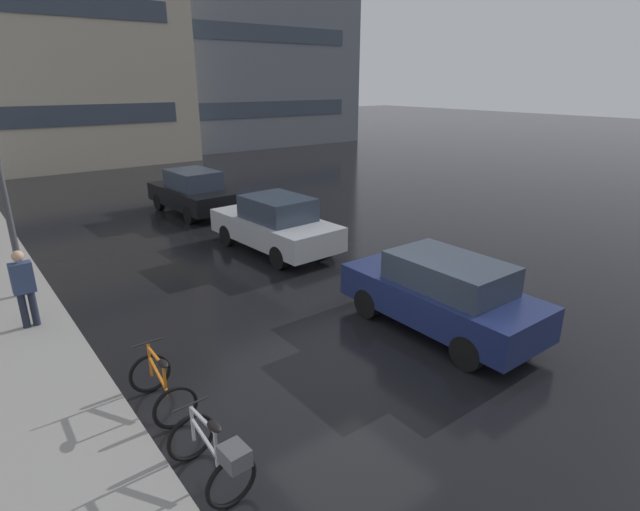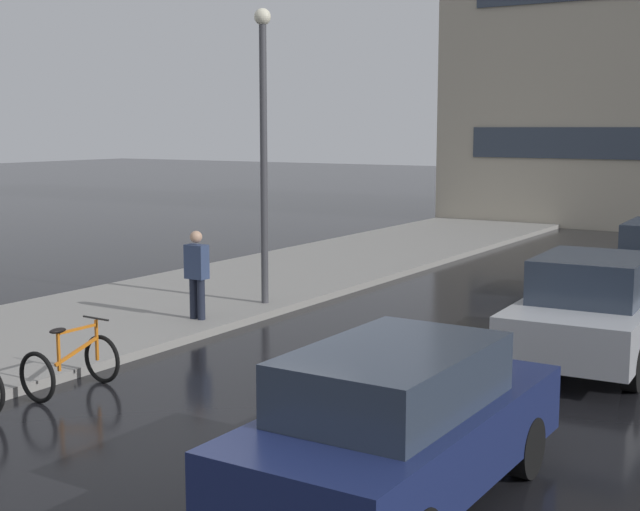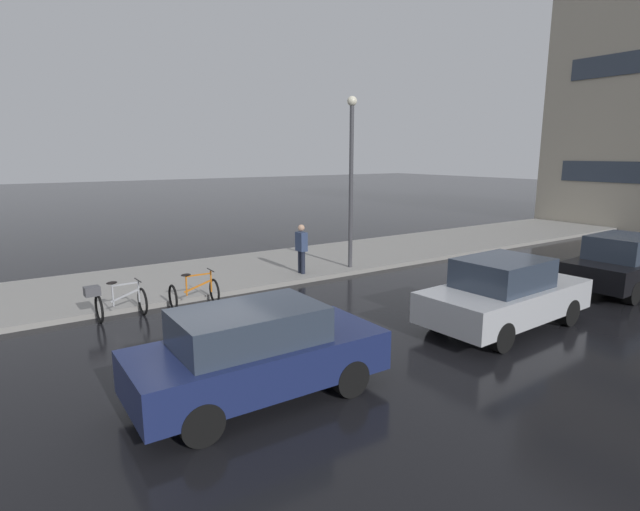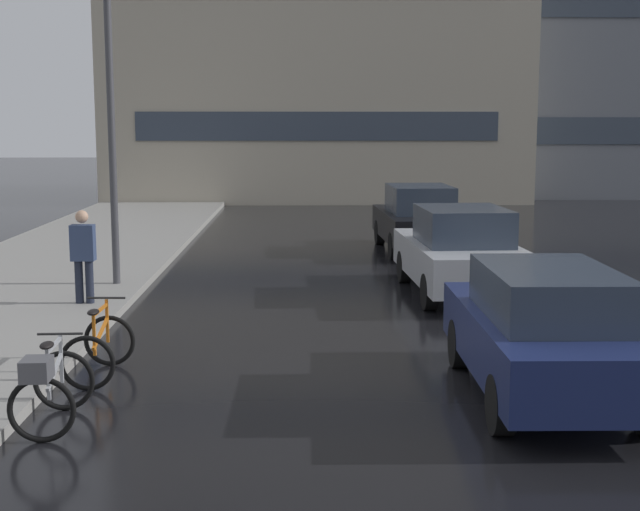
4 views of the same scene
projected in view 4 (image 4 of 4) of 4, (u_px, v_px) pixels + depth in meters
The scene contains 10 objects.
ground_plane at pixel (348, 398), 10.57m from camera, with size 140.00×140.00×0.00m, color black.
sidewalk_kerb at pixel (65, 261), 20.34m from camera, with size 4.80×60.00×0.14m, color gray.
bicycle_nearest at pixel (49, 386), 9.37m from camera, with size 0.75×1.37×0.97m.
bicycle_second at pixel (99, 348), 11.34m from camera, with size 0.72×1.20×0.96m.
car_navy at pixel (545, 331), 10.46m from camera, with size 1.78×4.18×1.58m.
car_silver at pixel (461, 252), 16.69m from camera, with size 2.08×4.44×1.66m.
car_black at pixel (419, 219), 22.30m from camera, with size 1.99×4.30×1.66m.
pedestrian at pixel (83, 254), 15.24m from camera, with size 0.40×0.24×1.75m.
streetlamp at pixel (111, 111), 16.73m from camera, with size 0.32×0.32×5.82m.
building_facade_side at pixel (608, 16), 39.99m from camera, with size 20.85×8.89×15.79m.
Camera 4 is at (-0.52, -10.19, 3.26)m, focal length 50.00 mm.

